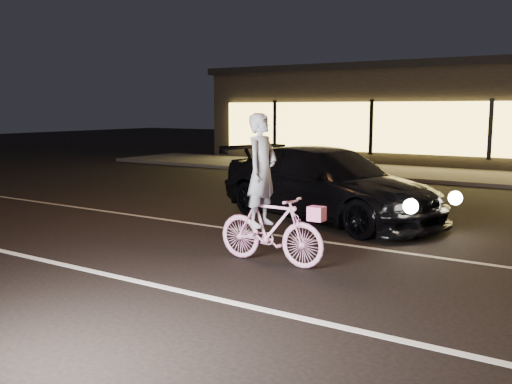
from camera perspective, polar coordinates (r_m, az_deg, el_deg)
The scene contains 7 objects.
ground at distance 8.37m, azimuth 2.35°, elevation -7.89°, with size 90.00×90.00×0.00m, color black.
lane_stripe_near at distance 7.18m, azimuth -3.85°, elevation -10.66°, with size 60.00×0.12×0.01m, color silver.
lane_stripe_far at distance 10.09m, azimuth 8.16°, elevation -5.12°, with size 60.00×0.10×0.01m, color gray.
sidewalk at distance 20.47m, azimuth 21.21°, elevation 1.39°, with size 30.00×4.00×0.12m, color #383533.
storefront at distance 26.22m, azimuth 24.16°, elevation 7.21°, with size 25.40×8.42×4.20m.
cyclist at distance 8.61m, azimuth 1.22°, elevation -1.90°, with size 1.81×0.62×2.28m.
sedan at distance 12.08m, azimuth 7.23°, elevation 0.79°, with size 5.67×3.58×1.53m.
Camera 1 is at (4.08, -6.93, 2.34)m, focal length 40.00 mm.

